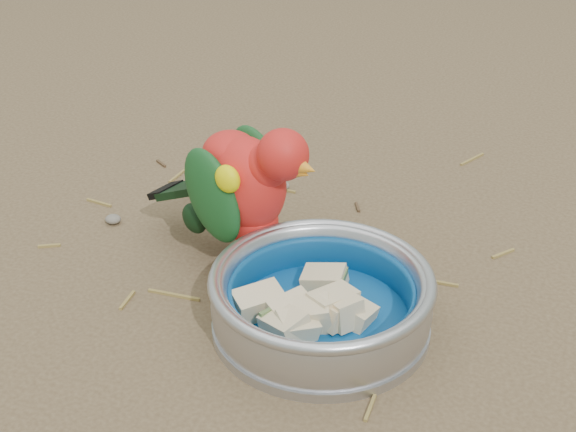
% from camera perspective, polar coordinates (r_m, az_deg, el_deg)
% --- Properties ---
extents(ground, '(60.00, 60.00, 0.00)m').
position_cam_1_polar(ground, '(0.77, 1.69, -8.83)').
color(ground, brown).
extents(food_bowl, '(0.21, 0.21, 0.02)m').
position_cam_1_polar(food_bowl, '(0.78, 2.34, -7.47)').
color(food_bowl, '#B2B2BA').
rests_on(food_bowl, ground).
extents(bowl_wall, '(0.21, 0.21, 0.04)m').
position_cam_1_polar(bowl_wall, '(0.76, 2.39, -5.67)').
color(bowl_wall, '#B2B2BA').
rests_on(bowl_wall, food_bowl).
extents(fruit_wedges, '(0.13, 0.13, 0.03)m').
position_cam_1_polar(fruit_wedges, '(0.76, 2.38, -6.10)').
color(fruit_wedges, beige).
rests_on(fruit_wedges, food_bowl).
extents(lory_parrot, '(0.22, 0.16, 0.16)m').
position_cam_1_polar(lory_parrot, '(0.83, -3.04, 1.44)').
color(lory_parrot, red).
rests_on(lory_parrot, ground).
extents(ground_debris, '(0.90, 0.80, 0.01)m').
position_cam_1_polar(ground_debris, '(0.78, 2.98, -7.55)').
color(ground_debris, olive).
rests_on(ground_debris, ground).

